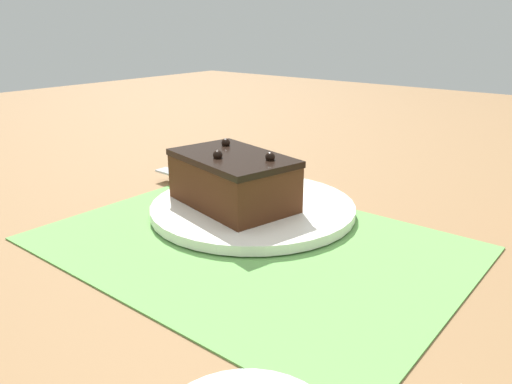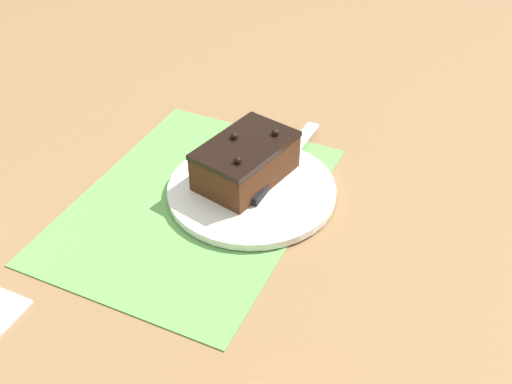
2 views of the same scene
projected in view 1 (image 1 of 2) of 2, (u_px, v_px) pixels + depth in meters
ground_plane at (250, 244)px, 0.57m from camera, size 3.00×3.00×0.00m
placemat_woven at (250, 243)px, 0.57m from camera, size 0.46×0.34×0.00m
cake_plate at (253, 208)px, 0.65m from camera, size 0.27×0.27×0.01m
chocolate_cake at (233, 180)px, 0.64m from camera, size 0.18×0.13×0.08m
serving_knife at (239, 189)px, 0.69m from camera, size 0.25×0.03×0.01m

